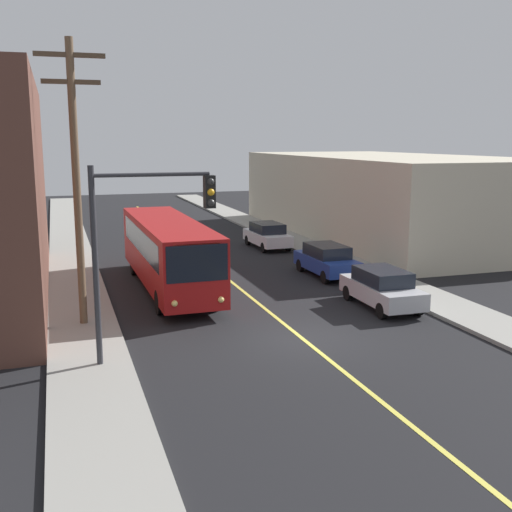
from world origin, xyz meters
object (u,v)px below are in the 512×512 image
(parked_car_silver, at_px, (382,288))
(traffic_signal_left_corner, at_px, (146,227))
(parked_car_blue, at_px, (327,260))
(city_bus, at_px, (168,250))
(utility_pole_near, at_px, (76,171))
(parked_car_white, at_px, (267,235))

(parked_car_silver, distance_m, traffic_signal_left_corner, 11.23)
(traffic_signal_left_corner, bearing_deg, parked_car_blue, 43.04)
(city_bus, relative_size, traffic_signal_left_corner, 2.03)
(city_bus, relative_size, utility_pole_near, 1.20)
(parked_car_blue, height_order, parked_car_white, same)
(parked_car_blue, distance_m, parked_car_white, 8.67)
(parked_car_blue, relative_size, utility_pole_near, 0.44)
(traffic_signal_left_corner, bearing_deg, parked_car_silver, 19.31)
(city_bus, distance_m, utility_pole_near, 7.50)
(city_bus, bearing_deg, parked_car_white, 48.18)
(city_bus, relative_size, parked_car_white, 2.73)
(parked_car_silver, xyz_separation_m, traffic_signal_left_corner, (-10.09, -3.53, 3.46))
(parked_car_white, distance_m, traffic_signal_left_corner, 21.29)
(city_bus, xyz_separation_m, parked_car_silver, (7.83, -5.97, -0.98))
(city_bus, distance_m, parked_car_white, 11.93)
(parked_car_white, relative_size, traffic_signal_left_corner, 0.74)
(city_bus, relative_size, parked_car_silver, 2.76)
(parked_car_blue, height_order, utility_pole_near, utility_pole_near)
(parked_car_silver, height_order, utility_pole_near, utility_pole_near)
(city_bus, height_order, utility_pole_near, utility_pole_near)
(parked_car_silver, bearing_deg, parked_car_blue, 87.19)
(parked_car_white, relative_size, utility_pole_near, 0.44)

